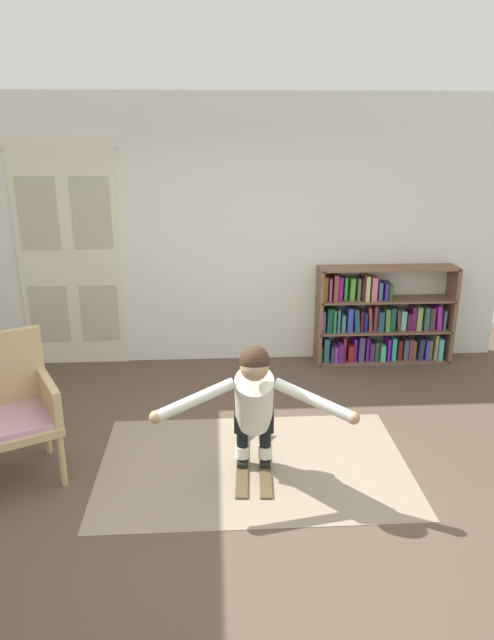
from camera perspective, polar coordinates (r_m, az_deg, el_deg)
ground_plane at (r=4.41m, az=0.32°, el=-16.58°), size 7.20×7.20×0.00m
back_wall at (r=6.30m, az=-1.17°, el=8.64°), size 6.00×0.10×2.90m
double_door at (r=6.47m, az=-17.28°, el=6.09°), size 1.22×0.05×2.45m
rug at (r=4.68m, az=0.67°, el=-14.22°), size 2.43×1.54×0.01m
bookshelf at (r=6.59m, az=12.99°, el=-0.10°), size 1.54×0.30×1.10m
wicker_chair at (r=4.65m, az=-22.50°, el=-7.86°), size 0.81×0.81×1.10m
skis_pair at (r=4.70m, az=0.67°, el=-13.81°), size 0.33×0.94×0.07m
person_skier at (r=4.19m, az=0.72°, el=-8.01°), size 1.42×0.71×1.07m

